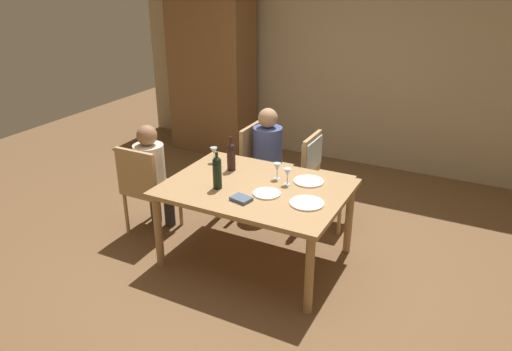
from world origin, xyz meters
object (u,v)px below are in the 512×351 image
chair_far_left (260,162)px  chair_far_right (318,167)px  dining_table (256,194)px  wine_glass_centre (277,168)px  wine_bottle_tall_green (231,156)px  wine_glass_near_right (288,173)px  wine_bottle_dark_red (217,172)px  dinner_plate_guest_left (267,193)px  dinner_plate_host (309,181)px  dinner_plate_guest_right (307,203)px  person_man_bearded (152,170)px  wine_glass_near_left (214,152)px  chair_left_end (145,184)px  armoire_cabinet (212,73)px  person_woman_host (270,153)px

chair_far_left → chair_far_right: (0.66, -0.00, 0.06)m
dining_table → wine_glass_centre: 0.31m
chair_far_left → wine_bottle_tall_green: bearing=5.4°
dining_table → wine_glass_near_right: size_ratio=10.40×
chair_far_left → wine_bottle_dark_red: size_ratio=2.82×
dinner_plate_guest_left → chair_far_right: bearing=86.1°
dinner_plate_host → dinner_plate_guest_right: size_ratio=0.96×
person_man_bearded → wine_glass_near_left: person_man_bearded is taller
dining_table → person_man_bearded: (-1.15, 0.03, -0.01)m
chair_far_left → wine_glass_near_right: bearing=40.0°
chair_far_left → dinner_plate_host: (0.81, -0.65, 0.20)m
dining_table → wine_bottle_tall_green: size_ratio=4.75×
wine_bottle_tall_green → dinner_plate_host: (0.74, 0.08, -0.13)m
chair_left_end → wine_bottle_tall_green: 0.91m
wine_glass_near_right → dinner_plate_guest_right: (0.29, -0.27, -0.10)m
dining_table → wine_bottle_dark_red: bearing=-145.9°
dinner_plate_guest_left → wine_glass_near_right: bearing=74.6°
wine_glass_near_right → person_man_bearded: bearing=-174.5°
chair_far_left → wine_bottle_dark_red: bearing=8.2°
armoire_cabinet → person_woman_host: 2.12m
wine_glass_near_right → dinner_plate_host: 0.22m
chair_far_left → dinner_plate_host: bearing=51.0°
chair_left_end → wine_glass_near_right: chair_left_end is taller
wine_bottle_dark_red → armoire_cabinet: bearing=122.6°
chair_far_right → person_woman_host: bearing=-90.0°
armoire_cabinet → dining_table: armoire_cabinet is taller
armoire_cabinet → person_man_bearded: size_ratio=1.97×
armoire_cabinet → wine_glass_centre: armoire_cabinet is taller
wine_glass_near_right → person_woman_host: bearing=124.8°
chair_far_left → wine_bottle_dark_red: 1.19m
chair_left_end → dinner_plate_guest_right: size_ratio=3.29×
chair_left_end → chair_far_right: same height
dinner_plate_guest_right → chair_left_end: bearing=179.1°
wine_glass_near_right → dinner_plate_guest_left: 0.29m
dinner_plate_guest_right → wine_glass_centre: bearing=141.1°
dining_table → wine_glass_near_right: (0.22, 0.16, 0.18)m
person_woman_host → person_man_bearded: person_woman_host is taller
chair_left_end → person_woman_host: size_ratio=0.81×
wine_bottle_dark_red → dinner_plate_host: bearing=36.3°
wine_bottle_dark_red → wine_glass_centre: (0.37, 0.41, -0.05)m
dinner_plate_guest_left → wine_bottle_tall_green: bearing=148.8°
wine_bottle_tall_green → wine_glass_near_right: 0.60m
dinner_plate_host → wine_glass_near_left: bearing=178.8°
person_man_bearded → dinner_plate_host: size_ratio=4.10×
dinner_plate_guest_right → chair_far_right: bearing=105.4°
chair_left_end → wine_bottle_dark_red: (0.88, -0.10, 0.34)m
chair_far_left → wine_glass_near_right: size_ratio=6.17×
wine_bottle_dark_red → dinner_plate_guest_right: (0.79, 0.07, -0.15)m
armoire_cabinet → dining_table: (1.87, -2.31, -0.45)m
armoire_cabinet → wine_glass_near_right: size_ratio=14.63×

